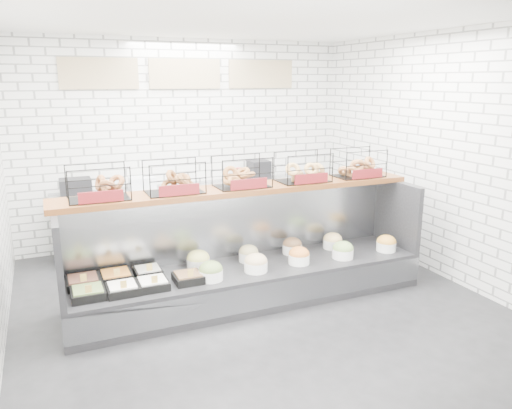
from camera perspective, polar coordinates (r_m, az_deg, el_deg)
name	(u,v)px	position (r m, az deg, el deg)	size (l,w,h in m)	color
ground	(261,310)	(5.52, 0.54, -11.92)	(5.50, 5.50, 0.00)	black
room_shell	(239,114)	(5.52, -1.98, 10.33)	(5.02, 5.51, 3.01)	white
display_case	(247,271)	(5.66, -1.03, -7.55)	(4.00, 0.90, 1.20)	black
bagel_shelf	(242,176)	(5.53, -1.59, 3.23)	(4.10, 0.50, 0.40)	#4F2710
prep_counter	(194,214)	(7.50, -7.07, -1.09)	(4.00, 0.60, 1.20)	#93969B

